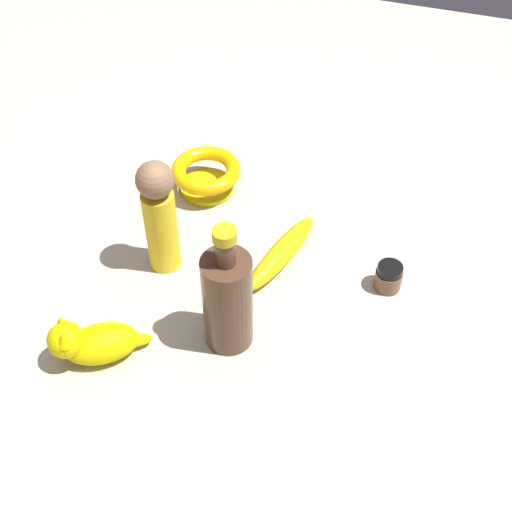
% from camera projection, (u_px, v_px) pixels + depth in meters
% --- Properties ---
extents(ground, '(2.00, 2.00, 0.00)m').
position_uv_depth(ground, '(256.00, 284.00, 1.14)').
color(ground, '#BCB29E').
extents(banana, '(0.20, 0.09, 0.04)m').
position_uv_depth(banana, '(282.00, 253.00, 1.16)').
color(banana, '#C2BA0E').
rests_on(banana, ground).
extents(bottle_tall, '(0.07, 0.07, 0.23)m').
position_uv_depth(bottle_tall, '(227.00, 299.00, 1.00)').
color(bottle_tall, '#4F3423').
rests_on(bottle_tall, ground).
extents(person_figure_adult, '(0.07, 0.07, 0.21)m').
position_uv_depth(person_figure_adult, '(160.00, 214.00, 1.09)').
color(person_figure_adult, yellow).
rests_on(person_figure_adult, ground).
extents(cat_figurine, '(0.11, 0.13, 0.09)m').
position_uv_depth(cat_figurine, '(92.00, 342.00, 1.02)').
color(cat_figurine, '#DCCC04').
rests_on(cat_figurine, ground).
extents(nail_polish_jar, '(0.04, 0.04, 0.05)m').
position_uv_depth(nail_polish_jar, '(389.00, 277.00, 1.12)').
color(nail_polish_jar, brown).
rests_on(nail_polish_jar, ground).
extents(bowl, '(0.12, 0.12, 0.06)m').
position_uv_depth(bowl, '(206.00, 174.00, 1.27)').
color(bowl, '#C2B50D').
rests_on(bowl, ground).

